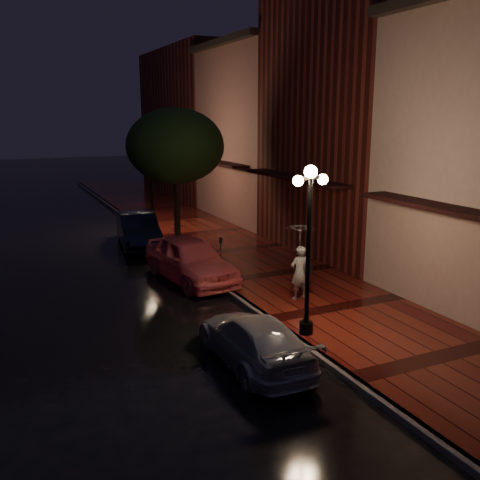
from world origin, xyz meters
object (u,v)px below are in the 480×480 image
navy_car (138,230)px  woman_with_umbrella (300,250)px  parking_meter (221,250)px  street_tree (176,148)px  pink_car (191,259)px  streetlamp_near (309,241)px  silver_car (254,340)px  streetlamp_far (152,180)px

navy_car → woman_with_umbrella: woman_with_umbrella is taller
navy_car → parking_meter: size_ratio=3.69×
street_tree → pink_car: bearing=-103.8°
streetlamp_near → navy_car: size_ratio=0.97×
silver_car → street_tree: bearing=-99.0°
streetlamp_near → navy_car: (-1.33, 11.68, -1.87)m
streetlamp_far → street_tree: street_tree is taller
streetlamp_near → parking_meter: streetlamp_near is taller
streetlamp_near → woman_with_umbrella: bearing=62.7°
street_tree → woman_with_umbrella: street_tree is taller
streetlamp_near → navy_car: bearing=96.5°
streetlamp_near → pink_car: size_ratio=0.94×
woman_with_umbrella → parking_meter: 4.08m
pink_car → parking_meter: 1.31m
woman_with_umbrella → parking_meter: size_ratio=1.93×
street_tree → woman_with_umbrella: size_ratio=2.49×
streetlamp_far → navy_car: streetlamp_far is taller
streetlamp_far → woman_with_umbrella: size_ratio=1.85×
silver_car → pink_car: bearing=-96.2°
navy_car → silver_car: 12.37m
silver_car → streetlamp_far: bearing=-96.0°
navy_car → silver_car: bearing=-84.9°
street_tree → navy_car: size_ratio=1.30×
streetlamp_far → pink_car: streetlamp_far is taller
parking_meter → woman_with_umbrella: bearing=-79.4°
streetlamp_near → pink_car: streetlamp_near is taller
streetlamp_near → parking_meter: (0.28, 6.26, -1.72)m
silver_car → parking_meter: 7.26m
street_tree → woman_with_umbrella: 9.05m
pink_car → silver_car: (-0.85, -6.61, -0.21)m
street_tree → silver_car: 12.41m
parking_meter → navy_car: bearing=103.6°
street_tree → pink_car: (-1.25, -5.06, -3.46)m
woman_with_umbrella → pink_car: bearing=-61.2°
street_tree → navy_car: 3.92m
parking_meter → street_tree: bearing=87.3°
pink_car → navy_car: size_ratio=1.03×
streetlamp_near → street_tree: size_ratio=0.74×
streetlamp_far → parking_meter: streetlamp_far is taller
navy_car → streetlamp_far: bearing=67.6°
pink_car → navy_car: pink_car is taller
streetlamp_near → parking_meter: 6.50m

